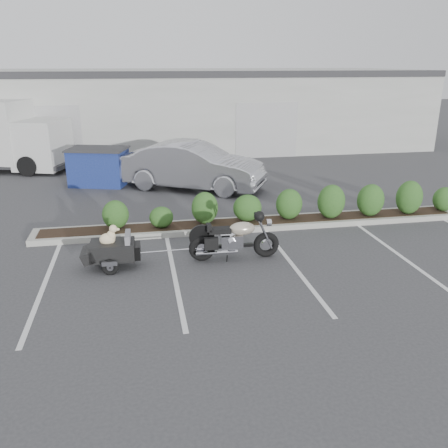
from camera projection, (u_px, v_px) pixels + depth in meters
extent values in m
plane|color=#38383A|center=(236.00, 259.00, 11.11)|extent=(90.00, 90.00, 0.00)
cube|color=#9E9E93|center=(255.00, 224.00, 13.31)|extent=(12.00, 1.00, 0.15)
cube|color=#9EA099|center=(173.00, 107.00, 26.28)|extent=(26.00, 10.00, 4.00)
torus|color=black|center=(202.00, 248.00, 10.95)|extent=(0.62, 0.18, 0.62)
torus|color=black|center=(266.00, 245.00, 11.17)|extent=(0.62, 0.18, 0.62)
cylinder|color=silver|center=(202.00, 248.00, 10.95)|extent=(0.26, 0.12, 0.26)
cylinder|color=silver|center=(266.00, 245.00, 11.17)|extent=(0.22, 0.10, 0.22)
cylinder|color=silver|center=(265.00, 232.00, 10.96)|extent=(0.40, 0.06, 0.82)
cylinder|color=silver|center=(263.00, 230.00, 11.13)|extent=(0.40, 0.06, 0.82)
cylinder|color=silver|center=(258.00, 217.00, 10.91)|extent=(0.05, 0.65, 0.03)
cylinder|color=silver|center=(269.00, 223.00, 11.00)|extent=(0.12, 0.17, 0.17)
sphere|color=black|center=(259.00, 216.00, 10.61)|extent=(0.25, 0.25, 0.24)
cube|color=silver|center=(231.00, 241.00, 11.00)|extent=(0.52, 0.33, 0.31)
cube|color=black|center=(235.00, 246.00, 11.06)|extent=(0.83, 0.12, 0.07)
ellipsoid|color=#B8AB94|center=(242.00, 228.00, 10.94)|extent=(0.62, 0.36, 0.30)
cube|color=black|center=(220.00, 230.00, 10.88)|extent=(0.52, 0.29, 0.11)
cube|color=black|center=(209.00, 228.00, 10.81)|extent=(0.12, 0.28, 0.15)
cylinder|color=silver|center=(217.00, 253.00, 10.86)|extent=(0.97, 0.11, 0.08)
cylinder|color=silver|center=(215.00, 247.00, 11.17)|extent=(0.97, 0.11, 0.08)
cube|color=black|center=(211.00, 244.00, 10.67)|extent=(0.32, 0.14, 0.28)
cube|color=black|center=(113.00, 250.00, 10.55)|extent=(0.99, 0.69, 0.39)
cube|color=slate|center=(128.00, 239.00, 10.52)|extent=(0.13, 0.57, 0.28)
cube|color=slate|center=(114.00, 246.00, 10.52)|extent=(0.66, 0.59, 0.04)
cube|color=black|center=(89.00, 254.00, 10.49)|extent=(0.37, 0.67, 0.34)
cube|color=black|center=(136.00, 251.00, 10.64)|extent=(0.20, 0.47, 0.31)
torus|color=black|center=(110.00, 267.00, 10.26)|extent=(0.36, 0.11, 0.36)
torus|color=black|center=(113.00, 254.00, 10.98)|extent=(0.36, 0.11, 0.36)
cube|color=silver|center=(110.00, 264.00, 10.18)|extent=(0.33, 0.08, 0.09)
cube|color=silver|center=(112.00, 249.00, 10.99)|extent=(0.33, 0.08, 0.09)
cylinder|color=black|center=(111.00, 260.00, 10.62)|extent=(0.06, 0.83, 0.04)
cylinder|color=silver|center=(146.00, 253.00, 10.69)|extent=(0.55, 0.05, 0.03)
ellipsoid|color=beige|center=(107.00, 239.00, 10.45)|extent=(0.35, 0.25, 0.28)
ellipsoid|color=beige|center=(111.00, 236.00, 10.43)|extent=(0.20, 0.19, 0.25)
sphere|color=beige|center=(113.00, 229.00, 10.39)|extent=(0.18, 0.18, 0.18)
ellipsoid|color=beige|center=(117.00, 229.00, 10.41)|extent=(0.13, 0.08, 0.06)
sphere|color=black|center=(119.00, 229.00, 10.41)|extent=(0.03, 0.03, 0.03)
ellipsoid|color=beige|center=(111.00, 229.00, 10.33)|extent=(0.05, 0.04, 0.10)
ellipsoid|color=beige|center=(111.00, 227.00, 10.42)|extent=(0.05, 0.04, 0.10)
cylinder|color=beige|center=(113.00, 244.00, 10.44)|extent=(0.04, 0.04, 0.11)
cylinder|color=beige|center=(113.00, 242.00, 10.55)|extent=(0.04, 0.04, 0.11)
imported|color=#B3B3BA|center=(193.00, 166.00, 17.01)|extent=(5.35, 4.02, 1.69)
cube|color=navy|center=(99.00, 167.00, 17.66)|extent=(2.27, 1.82, 1.32)
cube|color=#2D2D30|center=(97.00, 149.00, 17.44)|extent=(2.41, 1.95, 0.07)
cube|color=beige|center=(42.00, 144.00, 19.75)|extent=(2.38, 2.55, 1.99)
cube|color=black|center=(43.00, 151.00, 19.84)|extent=(0.62, 1.65, 0.91)
cylinder|color=black|center=(28.00, 166.00, 19.08)|extent=(0.85, 0.50, 0.82)
cylinder|color=black|center=(52.00, 157.00, 20.94)|extent=(0.85, 0.50, 0.82)
cylinder|color=black|center=(8.00, 156.00, 21.22)|extent=(0.85, 0.50, 0.82)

